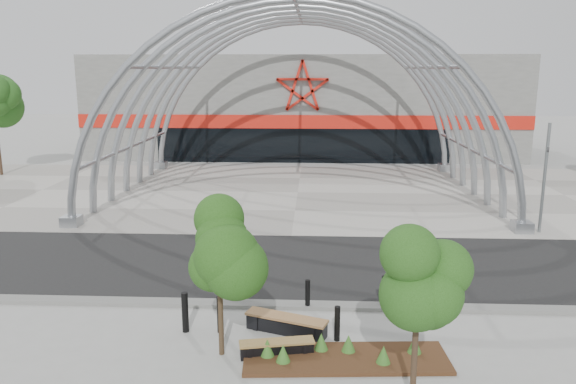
# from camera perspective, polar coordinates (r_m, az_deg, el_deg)

# --- Properties ---
(ground) EXTENTS (140.00, 140.00, 0.00)m
(ground) POSITION_cam_1_polar(r_m,az_deg,el_deg) (17.45, -0.65, -11.25)
(ground) COLOR #999893
(ground) RESTS_ON ground
(road) EXTENTS (140.00, 7.00, 0.02)m
(road) POSITION_cam_1_polar(r_m,az_deg,el_deg) (20.69, -0.07, -7.32)
(road) COLOR black
(road) RESTS_ON ground
(forecourt) EXTENTS (60.00, 17.00, 0.04)m
(forecourt) POSITION_cam_1_polar(r_m,az_deg,el_deg) (32.23, 0.99, -0.06)
(forecourt) COLOR gray
(forecourt) RESTS_ON ground
(kerb) EXTENTS (60.00, 0.50, 0.12)m
(kerb) POSITION_cam_1_polar(r_m,az_deg,el_deg) (17.20, -0.70, -11.40)
(kerb) COLOR slate
(kerb) RESTS_ON ground
(arena_building) EXTENTS (34.00, 15.24, 8.00)m
(arena_building) POSITION_cam_1_polar(r_m,az_deg,el_deg) (49.50, 1.67, 8.98)
(arena_building) COLOR slate
(arena_building) RESTS_ON ground
(vault_canopy) EXTENTS (20.80, 15.80, 20.36)m
(vault_canopy) POSITION_cam_1_polar(r_m,az_deg,el_deg) (32.23, 0.99, -0.06)
(vault_canopy) COLOR #959A9F
(vault_canopy) RESTS_ON ground
(planting_bed) EXTENTS (5.10, 1.86, 0.53)m
(planting_bed) POSITION_cam_1_polar(r_m,az_deg,el_deg) (14.41, 5.61, -16.17)
(planting_bed) COLOR #331E11
(planting_bed) RESTS_ON ground
(signal_pole) EXTENTS (0.24, 0.68, 4.79)m
(signal_pole) POSITION_cam_1_polar(r_m,az_deg,el_deg) (26.26, 24.61, 1.43)
(signal_pole) COLOR slate
(signal_pole) RESTS_ON ground
(street_tree_0) EXTENTS (1.79, 1.79, 4.08)m
(street_tree_0) POSITION_cam_1_polar(r_m,az_deg,el_deg) (13.61, -7.06, -5.10)
(street_tree_0) COLOR #312716
(street_tree_0) RESTS_ON ground
(street_tree_1) EXTENTS (1.64, 1.64, 3.89)m
(street_tree_1) POSITION_cam_1_polar(r_m,az_deg,el_deg) (12.01, 13.13, -8.50)
(street_tree_1) COLOR #302417
(street_tree_1) RESTS_ON ground
(bench_0) EXTENTS (1.91, 0.76, 0.39)m
(bench_0) POSITION_cam_1_polar(r_m,az_deg,el_deg) (14.51, -1.14, -15.60)
(bench_0) COLOR black
(bench_0) RESTS_ON ground
(bench_1) EXTENTS (2.31, 1.26, 0.48)m
(bench_1) POSITION_cam_1_polar(r_m,az_deg,el_deg) (15.60, -0.17, -13.32)
(bench_1) COLOR black
(bench_1) RESTS_ON ground
(bollard_0) EXTENTS (0.18, 0.18, 1.13)m
(bollard_0) POSITION_cam_1_polar(r_m,az_deg,el_deg) (15.76, -10.41, -11.93)
(bollard_0) COLOR black
(bollard_0) RESTS_ON ground
(bollard_1) EXTENTS (0.16, 0.16, 1.03)m
(bollard_1) POSITION_cam_1_polar(r_m,az_deg,el_deg) (15.61, -6.92, -12.25)
(bollard_1) COLOR black
(bollard_1) RESTS_ON ground
(bollard_2) EXTENTS (0.15, 0.15, 0.95)m
(bollard_2) POSITION_cam_1_polar(r_m,az_deg,el_deg) (15.15, 5.02, -13.17)
(bollard_2) COLOR black
(bollard_2) RESTS_ON ground
(bollard_3) EXTENTS (0.15, 0.15, 0.91)m
(bollard_3) POSITION_cam_1_polar(r_m,az_deg,el_deg) (16.91, 2.01, -10.38)
(bollard_3) COLOR black
(bollard_3) RESTS_ON ground
(bollard_4) EXTENTS (0.16, 0.16, 1.01)m
(bollard_4) POSITION_cam_1_polar(r_m,az_deg,el_deg) (17.18, 9.74, -10.00)
(bollard_4) COLOR black
(bollard_4) RESTS_ON ground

